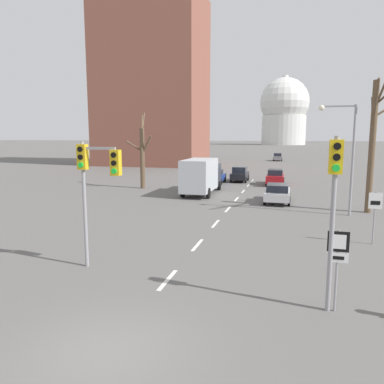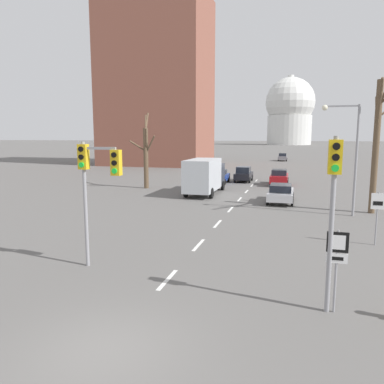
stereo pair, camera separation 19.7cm
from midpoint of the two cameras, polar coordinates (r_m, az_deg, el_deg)
The scene contains 24 objects.
ground_plane at distance 9.98m, azimuth -12.81°, elevation -22.62°, with size 800.00×800.00×0.00m, color #5E5B59.
lane_stripe_0 at distance 13.86m, azimuth -3.35°, elevation -13.18°, with size 0.16×2.00×0.01m, color silver.
lane_stripe_1 at distance 17.94m, azimuth 1.32°, elevation -8.07°, with size 0.16×2.00×0.01m, color silver.
lane_stripe_2 at distance 22.19m, azimuth 4.17°, elevation -4.85°, with size 0.16×2.00×0.01m, color silver.
lane_stripe_3 at distance 26.52m, azimuth 6.08°, elevation -2.66°, with size 0.16×2.00×0.01m, color silver.
lane_stripe_4 at distance 30.90m, azimuth 7.45°, elevation -1.09°, with size 0.16×2.00×0.01m, color silver.
lane_stripe_5 at distance 35.30m, azimuth 8.47°, elevation 0.09°, with size 0.16×2.00×0.01m, color silver.
lane_stripe_6 at distance 39.73m, azimuth 9.27°, elevation 1.00°, with size 0.16×2.00×0.01m, color silver.
lane_stripe_7 at distance 44.18m, azimuth 9.91°, elevation 1.74°, with size 0.16×2.00×0.01m, color silver.
traffic_signal_near_right at distance 11.27m, azimuth 21.19°, elevation 0.03°, with size 0.36×0.34×5.13m.
traffic_signal_near_left at distance 14.73m, azimuth -14.18°, elevation 2.78°, with size 1.73×0.34×4.92m.
route_sign_post at distance 11.71m, azimuth 21.65°, elevation -9.18°, with size 0.60×0.08×2.47m.
speed_limit_sign at distance 19.61m, azimuth 26.67°, elevation -2.39°, with size 0.60×0.08×2.54m.
street_lamp_right at distance 25.92m, azimuth 23.02°, elevation 6.38°, with size 2.30×0.36×7.09m.
sedan_near_left at distance 40.50m, azimuth 13.29°, elevation 2.24°, with size 1.85×4.48×1.66m.
sedan_near_right at distance 29.87m, azimuth 13.55°, elevation -0.13°, with size 1.96×4.53×1.44m.
sedan_mid_centre at distance 42.90m, azimuth 8.00°, elevation 2.72°, with size 1.81×3.98×1.70m.
sedan_far_left at distance 80.42m, azimuth 13.71°, elevation 5.20°, with size 1.85×3.92×1.62m.
sedan_far_right at distance 41.09m, azimuth 4.25°, elevation 2.42°, with size 1.90×3.88×1.53m.
delivery_truck at distance 33.26m, azimuth 2.13°, elevation 2.60°, with size 2.44×7.20×3.14m.
bare_tree_left_near at distance 37.14m, azimuth -6.89°, elevation 5.80°, with size 2.52×3.13×7.47m.
bare_tree_right_near at distance 27.40m, azimuth 26.88°, elevation 7.51°, with size 4.12×4.97×10.19m.
capitol_dome at distance 234.40m, azimuth 14.70°, elevation 11.82°, with size 28.66×28.66×40.49m.
apartment_block_left at distance 69.67m, azimuth -5.25°, elevation 16.36°, with size 18.00×14.00×29.34m, color brown.
Camera 2 is at (4.28, -7.44, 5.12)m, focal length 35.00 mm.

